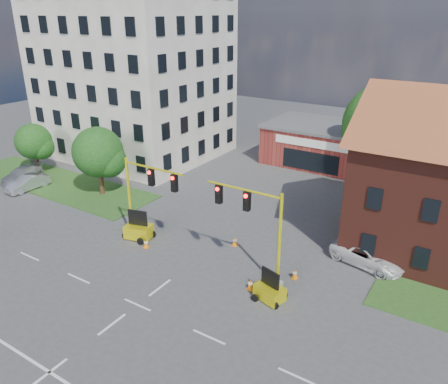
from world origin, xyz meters
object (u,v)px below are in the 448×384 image
Objects in this scene: signal_mast_east at (255,223)px; trailer_west at (139,230)px; trailer_east at (270,291)px; signal_mast_west at (146,193)px; pickup_white at (368,255)px.

signal_mast_east reaches higher than trailer_west.
trailer_east is (11.59, -1.49, -0.08)m from trailer_west.
signal_mast_east reaches higher than trailer_east.
signal_mast_west is 3.22× the size of trailer_east.
signal_mast_west reaches higher than trailer_west.
pickup_white is (14.35, 5.48, -3.23)m from signal_mast_west.
signal_mast_west is 8.71m from signal_mast_east.
signal_mast_east is at bearing 0.00° from signal_mast_west.
pickup_white is (15.36, 5.46, 0.01)m from trailer_west.
pickup_white is at bearing 4.75° from trailer_west.
signal_mast_east is at bearing 157.94° from trailer_east.
pickup_white is (5.64, 5.48, -3.23)m from signal_mast_east.
signal_mast_west reaches higher than pickup_white.
signal_mast_west is at bearing -15.88° from trailer_west.
signal_mast_east is (8.71, 0.00, 0.00)m from signal_mast_west.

